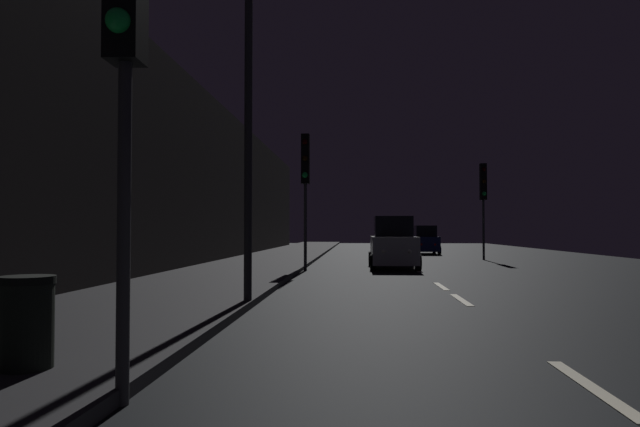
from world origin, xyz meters
TOP-DOWN VIEW (x-y plane):
  - ground at (0.00, 24.50)m, footprint 25.53×84.00m
  - sidewalk_left at (-6.56, 24.50)m, footprint 4.40×84.00m
  - building_facade_left at (-9.16, 21.00)m, footprint 0.80×63.00m
  - lane_centerline at (0.00, 18.47)m, footprint 0.16×33.07m
  - traffic_light_near_left at (-4.36, 2.14)m, footprint 0.31×0.46m
  - traffic_light_far_left at (-4.26, 19.20)m, footprint 0.31×0.46m
  - traffic_light_far_right at (4.27, 27.86)m, footprint 0.33×0.47m
  - streetlamp_overhead at (-3.99, 8.59)m, footprint 1.70×0.44m
  - trash_bin_curbside at (-5.62, 2.79)m, footprint 0.55×0.55m
  - car_approaching_headlights at (-0.84, 20.88)m, footprint 1.93×4.18m
  - car_distant_taillights at (2.12, 35.46)m, footprint 1.69×3.66m

SIDE VIEW (x-z plane):
  - ground at x=0.00m, z-range -0.02..0.00m
  - lane_centerline at x=0.00m, z-range 0.00..0.01m
  - sidewalk_left at x=-6.56m, z-range 0.00..0.15m
  - trash_bin_curbside at x=-5.62m, z-range 0.15..1.08m
  - car_distant_taillights at x=2.12m, z-range -0.08..1.76m
  - car_approaching_headlights at x=-0.84m, z-range -0.09..2.01m
  - traffic_light_near_left at x=-4.36m, z-range 1.13..6.07m
  - traffic_light_far_right at x=4.27m, z-range 1.15..6.17m
  - building_facade_left at x=-9.16m, z-range 0.00..7.57m
  - traffic_light_far_left at x=-4.26m, z-range 1.21..6.43m
  - streetlamp_overhead at x=-3.99m, z-range 1.15..8.01m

